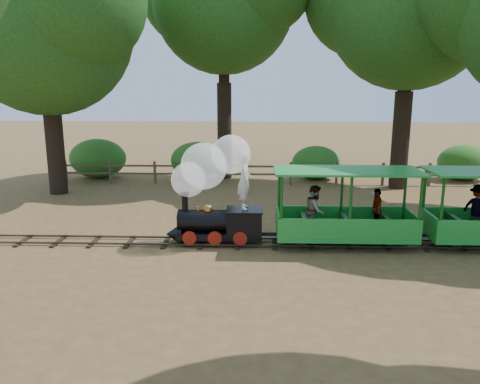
{
  "coord_description": "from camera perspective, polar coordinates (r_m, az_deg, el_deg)",
  "views": [
    {
      "loc": [
        -0.52,
        -12.2,
        4.26
      ],
      "look_at": [
        -0.96,
        0.5,
        1.36
      ],
      "focal_mm": 35.0,
      "sensor_mm": 36.0,
      "label": 1
    }
  ],
  "objects": [
    {
      "name": "ground",
      "position": [
        12.93,
        4.21,
        -6.4
      ],
      "size": [
        90.0,
        90.0,
        0.0
      ],
      "primitive_type": "plane",
      "color": "olive",
      "rests_on": "ground"
    },
    {
      "name": "track",
      "position": [
        12.91,
        4.21,
        -6.12
      ],
      "size": [
        22.0,
        1.0,
        0.1
      ],
      "color": "#3F3D3A",
      "rests_on": "ground"
    },
    {
      "name": "locomotive",
      "position": [
        12.59,
        -3.39,
        1.18
      ],
      "size": [
        2.66,
        1.25,
        3.06
      ],
      "color": "black",
      "rests_on": "ground"
    },
    {
      "name": "carriage_front",
      "position": [
        12.86,
        12.4,
        -2.9
      ],
      "size": [
        3.84,
        1.57,
        1.99
      ],
      "color": "green",
      "rests_on": "track"
    },
    {
      "name": "oak_nw",
      "position": [
        20.12,
        -22.78,
        18.97
      ],
      "size": [
        8.23,
        7.24,
        9.68
      ],
      "color": "#2D2116",
      "rests_on": "ground"
    },
    {
      "name": "fence",
      "position": [
        20.54,
        3.42,
        2.51
      ],
      "size": [
        18.1,
        0.1,
        1.0
      ],
      "color": "brown",
      "rests_on": "ground"
    },
    {
      "name": "shrub_west",
      "position": [
        23.0,
        -16.95,
        3.95
      ],
      "size": [
        2.65,
        2.04,
        1.84
      ],
      "primitive_type": "ellipsoid",
      "color": "#2D6B1E",
      "rests_on": "ground"
    },
    {
      "name": "shrub_mid_w",
      "position": [
        21.94,
        -5.25,
        3.88
      ],
      "size": [
        2.47,
        1.9,
        1.71
      ],
      "primitive_type": "ellipsoid",
      "color": "#2D6B1E",
      "rests_on": "ground"
    },
    {
      "name": "shrub_mid_e",
      "position": [
        21.96,
        9.25,
        3.56
      ],
      "size": [
        2.24,
        1.72,
        1.55
      ],
      "primitive_type": "ellipsoid",
      "color": "#2D6B1E",
      "rests_on": "ground"
    },
    {
      "name": "shrub_east",
      "position": [
        23.76,
        25.64,
        3.27
      ],
      "size": [
        2.38,
        1.83,
        1.64
      ],
      "primitive_type": "ellipsoid",
      "color": "#2D6B1E",
      "rests_on": "ground"
    }
  ]
}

